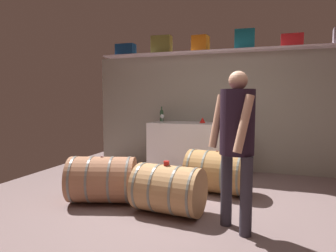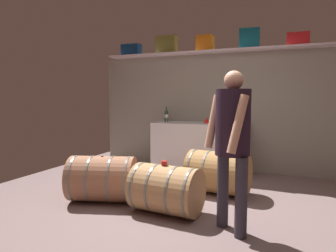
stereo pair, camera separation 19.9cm
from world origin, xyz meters
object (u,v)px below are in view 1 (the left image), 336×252
Objects in this scene: wine_bottle_green at (162,115)px; wine_barrel_far at (217,172)px; toolcase_navy at (126,50)px; toolcase_red at (292,41)px; winemaker_pouring at (237,134)px; wine_barrel_flank at (102,179)px; wine_glass at (162,117)px; toolcase_teal at (245,40)px; wine_barrel_near at (169,189)px; red_funnel at (202,120)px; toolcase_olive at (162,45)px; tasting_cup at (166,163)px; work_cabinet at (196,148)px; toolcase_orange at (200,44)px.

wine_barrel_far is (1.30, -1.25, -0.73)m from wine_bottle_green.
toolcase_navy reaches higher than toolcase_red.
winemaker_pouring is at bearing -46.06° from toolcase_navy.
wine_glass is at bearing 69.55° from wine_barrel_flank.
toolcase_teal is 3.19m from wine_barrel_near.
toolcase_teal is at bearing 16.72° from red_funnel.
wine_bottle_green is at bearing -72.83° from toolcase_olive.
tasting_cup is (1.68, -2.32, -1.73)m from toolcase_navy.
tasting_cup is (-0.03, 0.00, 0.31)m from wine_barrel_near.
wine_glass is at bearing -20.38° from toolcase_navy.
toolcase_navy is 0.23× the size of work_cabinet.
toolcase_olive is at bearing -175.64° from toolcase_orange.
red_funnel is 0.11× the size of wine_barrel_flank.
red_funnel is (0.83, -0.12, -0.07)m from wine_bottle_green.
toolcase_red is at bearing 64.47° from wine_barrel_near.
toolcase_navy is 0.43× the size of wine_barrel_far.
toolcase_teal is 5.04× the size of tasting_cup.
winemaker_pouring is at bearing -10.09° from wine_barrel_near.
toolcase_red is at bearing 60.21° from wine_barrel_far.
toolcase_teal is 0.97× the size of toolcase_red.
wine_glass is at bearing 117.77° from wine_barrel_near.
toolcase_orange reaches higher than red_funnel.
toolcase_olive reaches higher than wine_bottle_green.
work_cabinet is 0.94m from wine_bottle_green.
wine_bottle_green is at bearing 172.13° from red_funnel.
wine_bottle_green is 1.95m from wine_barrel_far.
red_funnel is 0.13× the size of wine_barrel_near.
wine_glass is 0.75m from red_funnel.
wine_glass is 0.18× the size of wine_barrel_near.
work_cabinet is 15.48× the size of red_funnel.
tasting_cup is at bearing -85.95° from work_cabinet.
work_cabinet reaches higher than wine_barrel_flank.
wine_bottle_green is at bearing -168.38° from toolcase_orange.
wine_bottle_green is at bearing -13.59° from winemaker_pouring.
work_cabinet is at bearing -86.34° from toolcase_orange.
wine_barrel_far reaches higher than wine_barrel_flank.
toolcase_navy is at bearing 132.10° from wine_barrel_near.
toolcase_red is 0.39× the size of wine_barrel_far.
tasting_cup is at bearing -68.46° from wine_bottle_green.
wine_barrel_far is at bearing 17.14° from wine_barrel_flank.
toolcase_olive is at bearing 141.77° from wine_barrel_far.
toolcase_teal is 2.10m from work_cabinet.
work_cabinet is at bearing -171.07° from toolcase_red.
toolcase_olive reaches higher than toolcase_orange.
toolcase_orange reaches higher than work_cabinet.
toolcase_navy is 1.13× the size of toolcase_teal.
toolcase_teal is 1.19× the size of wine_bottle_green.
wine_barrel_near is at bearing -85.21° from work_cabinet.
red_funnel is at bearing 18.11° from work_cabinet.
toolcase_teal is (1.56, 0.00, -0.00)m from toolcase_olive.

